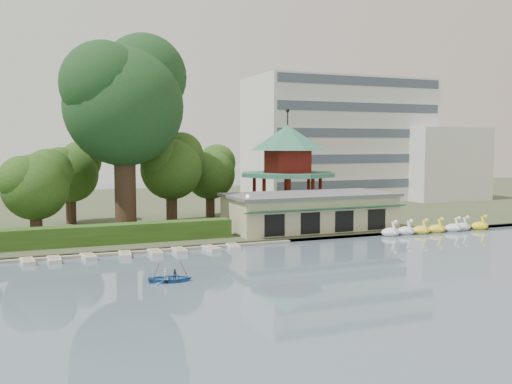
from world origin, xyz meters
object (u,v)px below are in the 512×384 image
pavilion (287,161)px  rowboat_with_passengers (170,275)px  dock (112,253)px  boathouse (310,211)px  big_tree (125,96)px

pavilion → rowboat_with_passengers: bearing=-129.2°
dock → boathouse: boathouse is taller
boathouse → rowboat_with_passengers: (-19.63, -16.50, -1.92)m
dock → rowboat_with_passengers: rowboat_with_passengers is taller
pavilion → big_tree: 22.37m
dock → rowboat_with_passengers: (2.37, -11.72, 0.32)m
boathouse → rowboat_with_passengers: bearing=-139.9°
big_tree → rowboat_with_passengers: size_ratio=4.38×
pavilion → big_tree: big_tree is taller
pavilion → big_tree: size_ratio=0.63×
pavilion → rowboat_with_passengers: pavilion is taller
big_tree → boathouse: bearing=-18.3°
pavilion → dock: bearing=-148.3°
boathouse → pavilion: pavilion is taller
pavilion → rowboat_with_passengers: (-21.63, -26.52, -7.04)m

